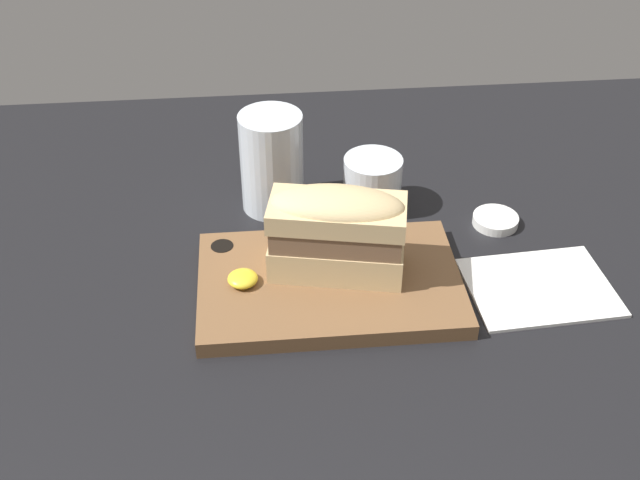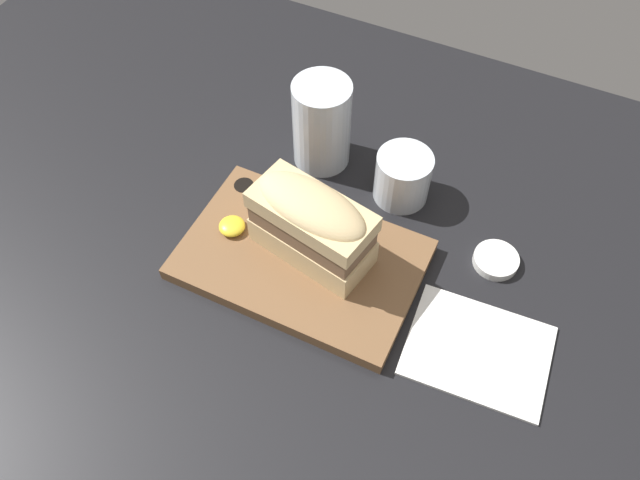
{
  "view_description": "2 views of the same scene",
  "coord_description": "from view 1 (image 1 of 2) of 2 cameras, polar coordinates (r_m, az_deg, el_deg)",
  "views": [
    {
      "loc": [
        -12.93,
        -63.95,
        61.12
      ],
      "look_at": [
        -6.63,
        3.9,
        9.59
      ],
      "focal_mm": 45.0,
      "sensor_mm": 36.0,
      "label": 1
    },
    {
      "loc": [
        15.16,
        -33.16,
        68.02
      ],
      "look_at": [
        -2.96,
        4.65,
        8.52
      ],
      "focal_mm": 35.0,
      "sensor_mm": 36.0,
      "label": 2
    }
  ],
  "objects": [
    {
      "name": "wine_glass",
      "position": [
        1.02,
        3.74,
        3.87
      ],
      "size": [
        7.43,
        7.43,
        7.1
      ],
      "color": "silver",
      "rests_on": "dining_table"
    },
    {
      "name": "sandwich",
      "position": [
        0.87,
        1.22,
        0.8
      ],
      "size": [
        15.85,
        9.67,
        10.44
      ],
      "rotation": [
        0.0,
        0.0,
        -0.2
      ],
      "color": "#DBBC84",
      "rests_on": "serving_board"
    },
    {
      "name": "condiment_dish",
      "position": [
        1.03,
        12.37,
        1.38
      ],
      "size": [
        5.68,
        5.68,
        1.18
      ],
      "color": "white",
      "rests_on": "dining_table"
    },
    {
      "name": "serving_board",
      "position": [
        0.9,
        0.64,
        -3.1
      ],
      "size": [
        29.3,
        18.95,
        1.96
      ],
      "color": "brown",
      "rests_on": "dining_table"
    },
    {
      "name": "napkin",
      "position": [
        0.94,
        15.34,
        -3.26
      ],
      "size": [
        16.85,
        13.5,
        0.4
      ],
      "rotation": [
        0.0,
        0.0,
        0.07
      ],
      "color": "white",
      "rests_on": "dining_table"
    },
    {
      "name": "mustard_dollop",
      "position": [
        0.89,
        -5.52,
        -2.75
      ],
      "size": [
        3.35,
        3.35,
        1.34
      ],
      "color": "yellow",
      "rests_on": "serving_board"
    },
    {
      "name": "water_glass",
      "position": [
        1.01,
        -3.43,
        5.13
      ],
      "size": [
        7.93,
        7.93,
        12.98
      ],
      "color": "silver",
      "rests_on": "dining_table"
    },
    {
      "name": "dining_table",
      "position": [
        0.89,
        4.52,
        -5.71
      ],
      "size": [
        155.72,
        107.18,
        2.0
      ],
      "color": "black",
      "rests_on": "ground"
    }
  ]
}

